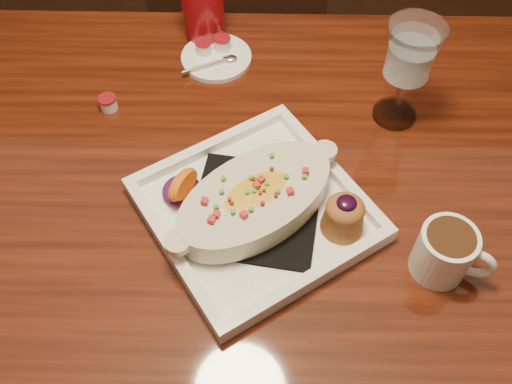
{
  "coord_description": "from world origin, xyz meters",
  "views": [
    {
      "loc": [
        0.07,
        -0.58,
        1.51
      ],
      "look_at": [
        0.05,
        -0.04,
        0.77
      ],
      "focal_mm": 40.0,
      "sensor_mm": 36.0,
      "label": 1
    }
  ],
  "objects_px": {
    "table": "(227,212)",
    "plate": "(260,204)",
    "coffee_mug": "(446,252)",
    "red_tumbler": "(203,5)",
    "saucer": "(215,56)",
    "goblet": "(410,57)",
    "chair_far": "(241,47)"
  },
  "relations": [
    {
      "from": "coffee_mug",
      "to": "red_tumbler",
      "type": "xyz_separation_m",
      "value": [
        -0.39,
        0.53,
        0.03
      ]
    },
    {
      "from": "plate",
      "to": "coffee_mug",
      "type": "distance_m",
      "value": 0.29
    },
    {
      "from": "chair_far",
      "to": "plate",
      "type": "height_order",
      "value": "chair_far"
    },
    {
      "from": "goblet",
      "to": "table",
      "type": "bearing_deg",
      "value": -152.78
    },
    {
      "from": "chair_far",
      "to": "plate",
      "type": "bearing_deg",
      "value": 95.02
    },
    {
      "from": "coffee_mug",
      "to": "saucer",
      "type": "relative_size",
      "value": 0.82
    },
    {
      "from": "table",
      "to": "coffee_mug",
      "type": "distance_m",
      "value": 0.4
    },
    {
      "from": "coffee_mug",
      "to": "red_tumbler",
      "type": "height_order",
      "value": "red_tumbler"
    },
    {
      "from": "chair_far",
      "to": "coffee_mug",
      "type": "height_order",
      "value": "chair_far"
    },
    {
      "from": "plate",
      "to": "saucer",
      "type": "height_order",
      "value": "plate"
    },
    {
      "from": "plate",
      "to": "goblet",
      "type": "bearing_deg",
      "value": 9.34
    },
    {
      "from": "plate",
      "to": "saucer",
      "type": "bearing_deg",
      "value": 70.84
    },
    {
      "from": "table",
      "to": "red_tumbler",
      "type": "relative_size",
      "value": 9.88
    },
    {
      "from": "goblet",
      "to": "saucer",
      "type": "bearing_deg",
      "value": 156.58
    },
    {
      "from": "saucer",
      "to": "plate",
      "type": "bearing_deg",
      "value": -75.51
    },
    {
      "from": "plate",
      "to": "red_tumbler",
      "type": "bearing_deg",
      "value": 71.58
    },
    {
      "from": "saucer",
      "to": "chair_far",
      "type": "bearing_deg",
      "value": 83.97
    },
    {
      "from": "saucer",
      "to": "red_tumbler",
      "type": "relative_size",
      "value": 0.92
    },
    {
      "from": "coffee_mug",
      "to": "saucer",
      "type": "height_order",
      "value": "coffee_mug"
    },
    {
      "from": "plate",
      "to": "red_tumbler",
      "type": "relative_size",
      "value": 2.88
    },
    {
      "from": "plate",
      "to": "table",
      "type": "bearing_deg",
      "value": 97.88
    },
    {
      "from": "table",
      "to": "red_tumbler",
      "type": "distance_m",
      "value": 0.41
    },
    {
      "from": "goblet",
      "to": "red_tumbler",
      "type": "relative_size",
      "value": 1.31
    },
    {
      "from": "goblet",
      "to": "red_tumbler",
      "type": "xyz_separation_m",
      "value": [
        -0.36,
        0.22,
        -0.06
      ]
    },
    {
      "from": "chair_far",
      "to": "red_tumbler",
      "type": "distance_m",
      "value": 0.41
    },
    {
      "from": "coffee_mug",
      "to": "goblet",
      "type": "relative_size",
      "value": 0.58
    },
    {
      "from": "plate",
      "to": "coffee_mug",
      "type": "bearing_deg",
      "value": -51.95
    },
    {
      "from": "chair_far",
      "to": "table",
      "type": "bearing_deg",
      "value": 90.0
    },
    {
      "from": "saucer",
      "to": "red_tumbler",
      "type": "xyz_separation_m",
      "value": [
        -0.02,
        0.07,
        0.07
      ]
    },
    {
      "from": "plate",
      "to": "red_tumbler",
      "type": "height_order",
      "value": "red_tumbler"
    },
    {
      "from": "table",
      "to": "chair_far",
      "type": "xyz_separation_m",
      "value": [
        -0.0,
        0.63,
        -0.15
      ]
    },
    {
      "from": "table",
      "to": "plate",
      "type": "relative_size",
      "value": 3.43
    }
  ]
}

